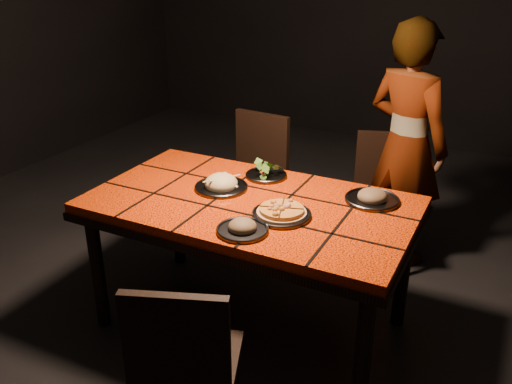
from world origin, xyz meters
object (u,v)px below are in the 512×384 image
at_px(chair_far_right, 384,190).
at_px(plate_pasta, 221,184).
at_px(diner, 406,145).
at_px(dining_table, 251,214).
at_px(chair_far_left, 254,171).
at_px(chair_near, 185,361).
at_px(plate_pizza, 282,213).

distance_m(chair_far_right, plate_pasta, 1.19).
xyz_separation_m(diner, plate_pasta, (-0.72, -1.06, -0.00)).
height_order(dining_table, diner, diner).
xyz_separation_m(chair_far_left, chair_far_right, (0.86, 0.15, -0.03)).
distance_m(chair_near, plate_pizza, 0.83).
xyz_separation_m(chair_near, plate_pizza, (0.04, 0.78, 0.28)).
height_order(chair_far_left, plate_pizza, chair_far_left).
bearing_deg(plate_pasta, chair_far_left, 105.30).
height_order(chair_near, plate_pizza, chair_near).
relative_size(chair_near, chair_far_right, 1.00).
bearing_deg(chair_far_left, plate_pizza, -51.13).
height_order(chair_far_left, chair_far_right, chair_far_left).
xyz_separation_m(chair_far_right, plate_pasta, (-0.63, -0.97, 0.29)).
distance_m(chair_near, plate_pasta, 1.04).
bearing_deg(chair_far_left, diner, 19.99).
bearing_deg(chair_near, dining_table, -99.86).
xyz_separation_m(plate_pizza, plate_pasta, (-0.41, 0.15, 0.01)).
distance_m(chair_far_left, diner, 1.01).
bearing_deg(plate_pasta, plate_pizza, -20.07).
bearing_deg(chair_far_left, dining_table, -58.54).
bearing_deg(chair_far_left, plate_pasta, -69.18).
bearing_deg(chair_far_left, chair_far_right, 15.64).
bearing_deg(chair_near, chair_far_left, -92.09).
relative_size(dining_table, chair_far_right, 1.92).
bearing_deg(plate_pasta, dining_table, -16.06).
relative_size(dining_table, plate_pasta, 5.84).
bearing_deg(dining_table, chair_near, -78.90).
bearing_deg(diner, dining_table, 88.06).
height_order(chair_near, chair_far_left, chair_far_left).
height_order(dining_table, chair_near, chair_near).
height_order(chair_far_right, diner, diner).
distance_m(dining_table, diner, 1.24).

